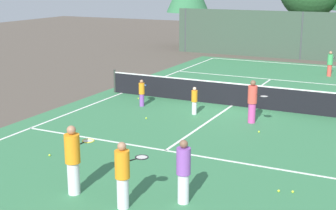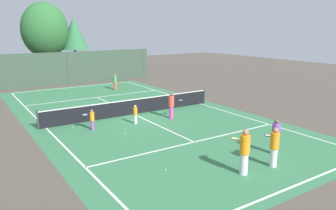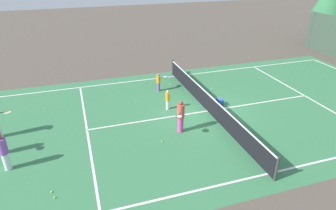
% 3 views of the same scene
% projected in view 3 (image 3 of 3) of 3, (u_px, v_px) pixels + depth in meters
% --- Properties ---
extents(ground_plane, '(80.00, 80.00, 0.00)m').
position_uv_depth(ground_plane, '(208.00, 111.00, 16.20)').
color(ground_plane, brown).
extents(court_surface, '(13.00, 25.00, 0.01)m').
position_uv_depth(court_surface, '(208.00, 111.00, 16.20)').
color(court_surface, '#387A4C').
rests_on(court_surface, ground_plane).
extents(tennis_net, '(11.90, 0.10, 1.10)m').
position_uv_depth(tennis_net, '(208.00, 103.00, 15.97)').
color(tennis_net, '#333833').
rests_on(tennis_net, ground_plane).
extents(player_2, '(0.34, 0.34, 1.61)m').
position_uv_depth(player_2, '(4.00, 152.00, 11.43)').
color(player_2, silver).
rests_on(player_2, ground_plane).
extents(player_4, '(0.56, 0.82, 1.15)m').
position_uv_depth(player_4, '(159.00, 82.00, 18.38)').
color(player_4, purple).
rests_on(player_4, ground_plane).
extents(player_5, '(0.91, 0.66, 1.64)m').
position_uv_depth(player_5, '(181.00, 116.00, 13.93)').
color(player_5, '#D14799').
rests_on(player_5, ground_plane).
extents(player_6, '(0.24, 0.24, 1.12)m').
position_uv_depth(player_6, '(168.00, 100.00, 16.16)').
color(player_6, silver).
rests_on(player_6, ground_plane).
extents(ball_crate, '(0.41, 0.29, 0.43)m').
position_uv_depth(ball_crate, '(220.00, 102.00, 16.77)').
color(ball_crate, blue).
rests_on(ball_crate, ground_plane).
extents(tennis_ball_0, '(0.07, 0.07, 0.07)m').
position_uv_depth(tennis_ball_0, '(52.00, 192.00, 10.60)').
color(tennis_ball_0, '#CCE533').
rests_on(tennis_ball_0, ground_plane).
extents(tennis_ball_1, '(0.07, 0.07, 0.07)m').
position_uv_depth(tennis_ball_1, '(136.00, 102.00, 17.19)').
color(tennis_ball_1, '#CCE533').
rests_on(tennis_ball_1, ground_plane).
extents(tennis_ball_2, '(0.07, 0.07, 0.07)m').
position_uv_depth(tennis_ball_2, '(212.00, 88.00, 18.91)').
color(tennis_ball_2, '#CCE533').
rests_on(tennis_ball_2, ground_plane).
extents(tennis_ball_3, '(0.07, 0.07, 0.07)m').
position_uv_depth(tennis_ball_3, '(45.00, 109.00, 16.38)').
color(tennis_ball_3, '#CCE533').
rests_on(tennis_ball_3, ground_plane).
extents(tennis_ball_4, '(0.07, 0.07, 0.07)m').
position_uv_depth(tennis_ball_4, '(162.00, 141.00, 13.48)').
color(tennis_ball_4, '#CCE533').
rests_on(tennis_ball_4, ground_plane).
extents(tennis_ball_5, '(0.07, 0.07, 0.07)m').
position_uv_depth(tennis_ball_5, '(171.00, 84.00, 19.56)').
color(tennis_ball_5, '#CCE533').
rests_on(tennis_ball_5, ground_plane).
extents(tennis_ball_6, '(0.07, 0.07, 0.07)m').
position_uv_depth(tennis_ball_6, '(55.00, 198.00, 10.34)').
color(tennis_ball_6, '#CCE533').
rests_on(tennis_ball_6, ground_plane).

